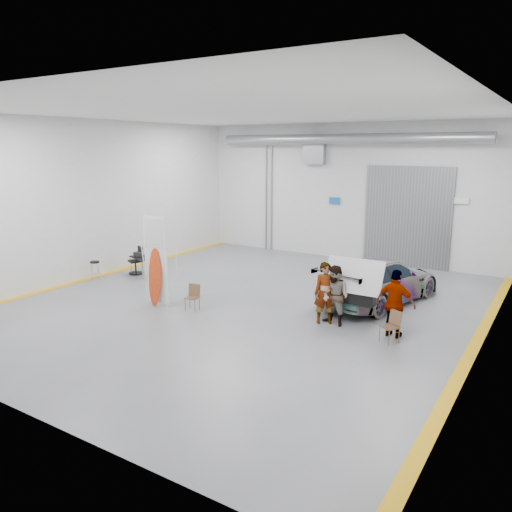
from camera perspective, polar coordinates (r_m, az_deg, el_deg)
The scene contains 13 objects.
ground at distance 16.27m, azimuth -0.94°, elevation -5.41°, with size 16.00×16.00×0.00m, color slate.
room_shell at distance 17.30m, azimuth 3.76°, elevation 9.39°, with size 14.02×16.18×6.01m.
sedan_car at distance 16.72m, azimuth 13.94°, elevation -2.71°, with size 2.04×5.00×1.45m, color silver.
person_a at distance 14.37m, azimuth 7.94°, elevation -4.20°, with size 0.65×0.43×1.79m, color #866349.
person_b at distance 14.27m, azimuth 9.07°, elevation -4.50°, with size 0.85×0.65×1.73m, color #486785.
person_c at distance 13.71m, azimuth 15.64°, elevation -5.27°, with size 1.07×0.44×1.85m, color #976332.
surfboard_display at distance 16.01m, azimuth -11.48°, elevation -1.35°, with size 0.87×0.27×3.06m.
folding_chair_near at distance 15.64m, azimuth -7.27°, elevation -5.28°, with size 0.46×0.48×0.80m.
folding_chair_far at distance 13.50m, azimuth 15.01°, elevation -8.47°, with size 0.54×0.58×0.85m.
shop_stool at distance 19.88m, azimuth -17.91°, elevation -1.63°, with size 0.38×0.38×0.74m.
work_table at distance 20.09m, azimuth -13.02°, elevation -0.13°, with size 1.29×0.96×0.95m.
office_chair at distance 20.44m, azimuth -13.47°, elevation -0.68°, with size 0.62×0.66×1.08m.
trunk_lid at distance 14.48m, azimuth 11.25°, elevation -1.86°, with size 1.69×1.03×0.04m, color silver.
Camera 1 is at (8.49, -12.96, 4.97)m, focal length 35.00 mm.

